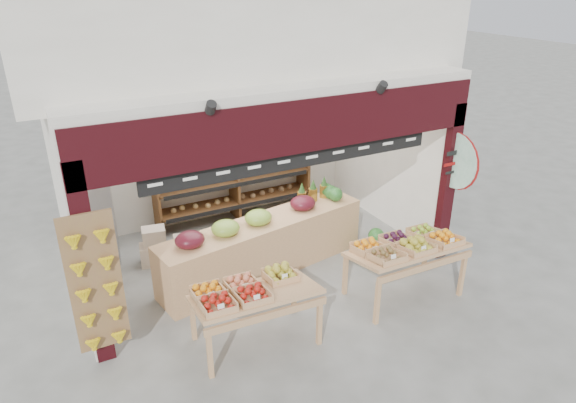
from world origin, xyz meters
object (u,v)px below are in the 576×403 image
Objects in this scene: back_shelving at (233,161)px; mid_counter at (263,244)px; refrigerator at (94,217)px; display_table_right at (407,246)px; cardboard_stack at (168,248)px; display_table_left at (246,293)px; watermelon_pile at (375,248)px.

back_shelving is 2.20m from mid_counter.
refrigerator reaches higher than mid_counter.
cardboard_stack is at bearing 137.28° from display_table_right.
mid_counter is at bearing 134.66° from display_table_right.
back_shelving is 1.91× the size of display_table_left.
watermelon_pile is (1.86, -0.48, -0.31)m from mid_counter.
cardboard_stack is at bearing 154.12° from watermelon_pile.
cardboard_stack is at bearing -148.17° from back_shelving.
watermelon_pile is at bearing -18.11° from refrigerator.
mid_counter reaches higher than display_table_left.
back_shelving is 3.81m from display_table_left.
watermelon_pile is at bearing -25.88° from cardboard_stack.
display_table_left is at bearing -121.89° from mid_counter.
refrigerator is at bearing 140.53° from display_table_right.
display_table_right reaches higher than display_table_left.
display_table_left is 2.50m from display_table_right.
watermelon_pile is (2.80, 1.03, -0.61)m from display_table_left.
mid_counter is (2.29, -1.59, -0.32)m from refrigerator.
cardboard_stack is 1.67m from mid_counter.
display_table_left is (0.34, -2.55, 0.55)m from cardboard_stack.
display_table_right reaches higher than watermelon_pile.
display_table_left is 3.04m from watermelon_pile.
display_table_right is at bearing -42.72° from cardboard_stack.
display_table_right is (2.50, -0.06, 0.05)m from display_table_left.
display_table_right is at bearing -45.34° from mid_counter.
display_table_left is 2.45× the size of watermelon_pile.
back_shelving reaches higher than display_table_left.
watermelon_pile is (0.30, 1.10, -0.65)m from display_table_right.
cardboard_stack is (1.01, -0.55, -0.57)m from refrigerator.
mid_counter is 2.22× the size of display_table_left.
cardboard_stack is at bearing 140.81° from mid_counter.
display_table_right is 1.31m from watermelon_pile.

